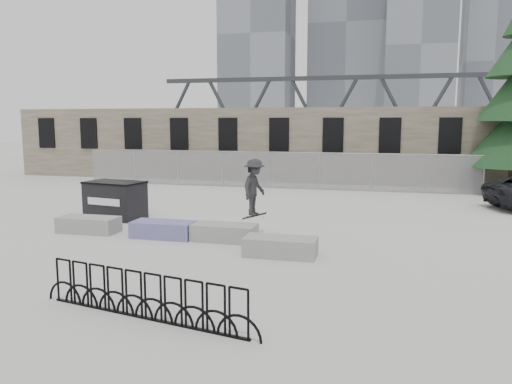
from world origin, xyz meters
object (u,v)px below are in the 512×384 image
dumpster (115,200)px  bike_rack (143,296)px  planter_center_right (224,232)px  skateboarder (254,187)px  planter_center_left (163,229)px  planter_offset (280,246)px  planter_far_left (89,224)px

dumpster → bike_rack: size_ratio=0.49×
planter_center_right → skateboarder: size_ratio=1.02×
planter_center_left → planter_offset: bearing=-17.2°
planter_center_left → skateboarder: skateboarder is taller
planter_far_left → skateboarder: size_ratio=1.02×
planter_center_right → planter_offset: (2.05, -1.32, 0.00)m
dumpster → bike_rack: bearing=-47.4°
planter_offset → planter_far_left: bearing=168.8°
dumpster → skateboarder: skateboarder is taller
planter_center_right → planter_offset: same height
planter_center_right → planter_center_left: bearing=-178.3°
planter_far_left → skateboarder: (5.53, 0.82, 1.32)m
dumpster → planter_center_right: bearing=-15.3°
planter_far_left → planter_center_right: (4.78, -0.03, 0.00)m
planter_center_left → planter_offset: 4.26m
planter_offset → bike_rack: (-1.62, -4.97, 0.16)m
bike_rack → planter_offset: bearing=71.9°
planter_center_left → planter_center_right: bearing=1.7°
planter_far_left → dumpster: 2.47m
planter_center_left → dumpster: bearing=141.4°
planter_center_left → skateboarder: bearing=18.1°
planter_center_left → dumpster: 4.01m
planter_center_left → dumpster: dumpster is taller
planter_center_right → dumpster: size_ratio=0.85×
bike_rack → planter_center_right: bearing=93.9°
planter_far_left → planter_center_right: 4.78m
planter_center_left → bike_rack: (2.45, -6.23, 0.16)m
planter_far_left → dumpster: size_ratio=0.85×
planter_center_left → bike_rack: bike_rack is taller
planter_far_left → bike_rack: size_ratio=0.41×
planter_far_left → dumpster: dumpster is taller
planter_far_left → dumpster: bearing=98.6°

